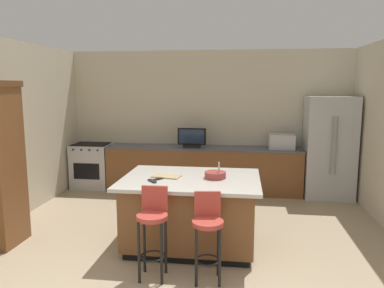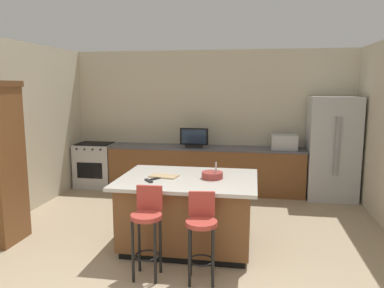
{
  "view_description": "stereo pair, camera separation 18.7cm",
  "coord_description": "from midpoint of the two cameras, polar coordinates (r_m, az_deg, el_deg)",
  "views": [
    {
      "loc": [
        0.7,
        -2.85,
        2.1
      ],
      "look_at": [
        -0.09,
        3.01,
        1.18
      ],
      "focal_mm": 35.06,
      "sensor_mm": 36.0,
      "label": 1
    },
    {
      "loc": [
        0.88,
        -2.82,
        2.1
      ],
      "look_at": [
        -0.09,
        3.01,
        1.18
      ],
      "focal_mm": 35.06,
      "sensor_mm": 36.0,
      "label": 2
    }
  ],
  "objects": [
    {
      "name": "fruit_bowl",
      "position": [
        4.85,
        4.21,
        -4.75
      ],
      "size": [
        0.28,
        0.28,
        0.08
      ],
      "primitive_type": "cylinder",
      "color": "#993833",
      "rests_on": "kitchen_island"
    },
    {
      "name": "tv_monitor",
      "position": [
        7.36,
        1.04,
        0.85
      ],
      "size": [
        0.56,
        0.16,
        0.38
      ],
      "color": "black",
      "rests_on": "counter_back"
    },
    {
      "name": "wall_left",
      "position": [
        6.43,
        -25.32,
        1.76
      ],
      "size": [
        0.12,
        5.2,
        2.8
      ],
      "primitive_type": "cube",
      "color": "beige",
      "rests_on": "ground_plane"
    },
    {
      "name": "refrigerator",
      "position": [
        7.45,
        21.22,
        -0.6
      ],
      "size": [
        0.89,
        0.75,
        1.91
      ],
      "color": "#B7BABF",
      "rests_on": "ground_plane"
    },
    {
      "name": "bar_stool_left",
      "position": [
        4.21,
        -5.53,
        -11.96
      ],
      "size": [
        0.34,
        0.34,
        1.01
      ],
      "rotation": [
        0.0,
        0.0,
        0.02
      ],
      "color": "#B23D33",
      "rests_on": "ground_plane"
    },
    {
      "name": "tv_remote",
      "position": [
        4.7,
        -5.46,
        -5.59
      ],
      "size": [
        0.14,
        0.16,
        0.02
      ],
      "primitive_type": "cube",
      "rotation": [
        0.0,
        0.0,
        0.7
      ],
      "color": "black",
      "rests_on": "kitchen_island"
    },
    {
      "name": "sink_faucet_island",
      "position": [
        4.8,
        4.78,
        -4.05
      ],
      "size": [
        0.02,
        0.02,
        0.22
      ],
      "primitive_type": "cylinder",
      "color": "#B2B2B7",
      "rests_on": "kitchen_island"
    },
    {
      "name": "counter_back",
      "position": [
        7.49,
        2.77,
        -3.87
      ],
      "size": [
        3.85,
        0.62,
        0.9
      ],
      "color": "brown",
      "rests_on": "ground_plane"
    },
    {
      "name": "cutting_board",
      "position": [
        4.93,
        -3.2,
        -4.91
      ],
      "size": [
        0.39,
        0.27,
        0.02
      ],
      "primitive_type": "cube",
      "rotation": [
        0.0,
        0.0,
        -0.18
      ],
      "color": "tan",
      "rests_on": "kitchen_island"
    },
    {
      "name": "sink_faucet_back",
      "position": [
        7.5,
        1.79,
        0.59
      ],
      "size": [
        0.02,
        0.02,
        0.24
      ],
      "primitive_type": "cylinder",
      "color": "#B2B2B7",
      "rests_on": "counter_back"
    },
    {
      "name": "cell_phone",
      "position": [
        4.82,
        -4.45,
        -5.28
      ],
      "size": [
        0.14,
        0.16,
        0.01
      ],
      "primitive_type": "cube",
      "rotation": [
        0.0,
        0.0,
        -0.6
      ],
      "color": "black",
      "rests_on": "kitchen_island"
    },
    {
      "name": "microwave",
      "position": [
        7.37,
        14.56,
        0.31
      ],
      "size": [
        0.48,
        0.36,
        0.28
      ],
      "primitive_type": "cube",
      "color": "#B7BABF",
      "rests_on": "counter_back"
    },
    {
      "name": "kitchen_island",
      "position": [
        5.0,
        0.48,
        -10.18
      ],
      "size": [
        1.77,
        1.33,
        0.92
      ],
      "color": "black",
      "rests_on": "ground_plane"
    },
    {
      "name": "range_oven",
      "position": [
        8.09,
        -13.8,
        -3.12
      ],
      "size": [
        0.77,
        0.63,
        0.92
      ],
      "color": "#B7BABF",
      "rests_on": "ground_plane"
    },
    {
      "name": "wall_back",
      "position": [
        7.71,
        3.59,
        3.65
      ],
      "size": [
        6.14,
        0.12,
        2.8
      ],
      "primitive_type": "cube",
      "color": "beige",
      "rests_on": "ground_plane"
    },
    {
      "name": "bar_stool_right",
      "position": [
        4.13,
        2.79,
        -12.84
      ],
      "size": [
        0.34,
        0.36,
        0.96
      ],
      "rotation": [
        0.0,
        0.0,
        0.13
      ],
      "color": "#B23D33",
      "rests_on": "ground_plane"
    }
  ]
}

